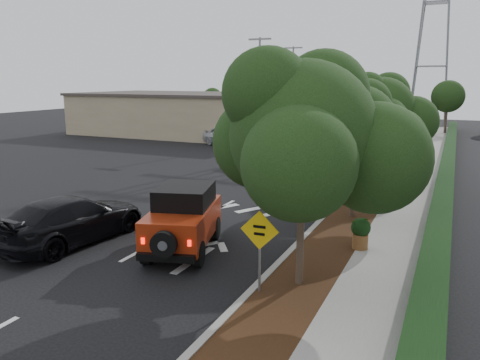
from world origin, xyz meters
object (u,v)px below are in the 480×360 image
Objects in this scene: red_jeep at (185,217)px; speed_hump_sign at (260,240)px; silver_suv_ahead at (316,170)px; black_suv_oncoming at (72,219)px.

speed_hump_sign reaches higher than red_jeep.
speed_hump_sign is (2.29, -13.66, 0.77)m from silver_suv_ahead.
speed_hump_sign reaches higher than black_suv_oncoming.
silver_suv_ahead is 0.96× the size of black_suv_oncoming.
red_jeep is at bearing 144.86° from speed_hump_sign.
black_suv_oncoming is 7.60m from speed_hump_sign.
red_jeep is at bearing -87.92° from silver_suv_ahead.
speed_hump_sign is at bearing -47.95° from red_jeep.
red_jeep reaches higher than black_suv_oncoming.
silver_suv_ahead is at bearing 67.12° from red_jeep.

